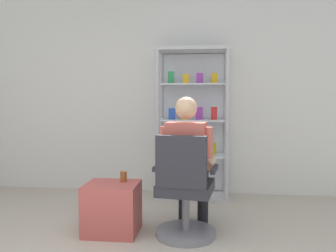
# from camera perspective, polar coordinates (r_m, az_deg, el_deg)

# --- Properties ---
(back_wall) EXTENTS (6.00, 0.10, 2.70)m
(back_wall) POSITION_cam_1_polar(r_m,az_deg,el_deg) (4.84, -0.62, 5.37)
(back_wall) COLOR silver
(back_wall) RESTS_ON ground
(display_cabinet_main) EXTENTS (0.90, 0.45, 1.90)m
(display_cabinet_main) POSITION_cam_1_polar(r_m,az_deg,el_deg) (4.58, 3.99, 0.56)
(display_cabinet_main) COLOR #B7B7BC
(display_cabinet_main) RESTS_ON ground
(office_chair) EXTENTS (0.60, 0.56, 0.96)m
(office_chair) POSITION_cam_1_polar(r_m,az_deg,el_deg) (3.27, 2.69, -11.17)
(office_chair) COLOR slate
(office_chair) RESTS_ON ground
(seated_shopkeeper) EXTENTS (0.53, 0.60, 1.29)m
(seated_shopkeeper) POSITION_cam_1_polar(r_m,az_deg,el_deg) (3.36, 3.27, -5.19)
(seated_shopkeeper) COLOR black
(seated_shopkeeper) RESTS_ON ground
(storage_crate) EXTENTS (0.50, 0.43, 0.47)m
(storage_crate) POSITION_cam_1_polar(r_m,az_deg,el_deg) (3.49, -8.97, -12.92)
(storage_crate) COLOR #B24C47
(storage_crate) RESTS_ON ground
(tea_glass) EXTENTS (0.06, 0.06, 0.10)m
(tea_glass) POSITION_cam_1_polar(r_m,az_deg,el_deg) (3.47, -7.18, -8.06)
(tea_glass) COLOR brown
(tea_glass) RESTS_ON storage_crate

